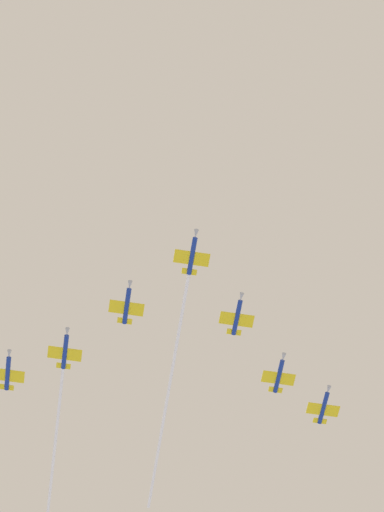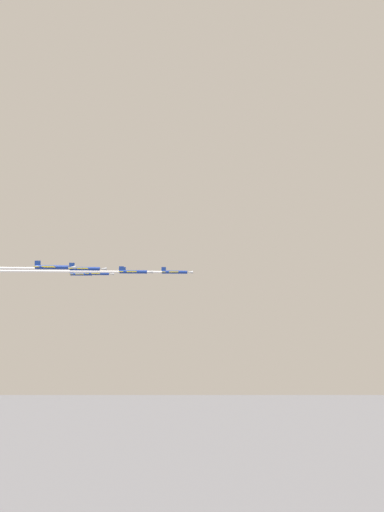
{
  "view_description": "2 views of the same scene",
  "coord_description": "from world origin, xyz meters",
  "px_view_note": "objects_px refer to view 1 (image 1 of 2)",
  "views": [
    {
      "loc": [
        87.2,
        27.05,
        3.7
      ],
      "look_at": [
        7.88,
        16.24,
        173.04
      ],
      "focal_mm": 58.23,
      "sensor_mm": 36.0,
      "label": 1
    },
    {
      "loc": [
        50.86,
        -172.26,
        160.19
      ],
      "look_at": [
        12.51,
        25.17,
        179.62
      ],
      "focal_mm": 37.95,
      "sensor_mm": 36.0,
      "label": 2
    }
  ],
  "objects_px": {
    "jet_lead": "(175,356)",
    "jet_port_outer": "(279,375)",
    "jet_port_inner": "(237,317)",
    "jet_center_rear": "(324,407)",
    "jet_starboard_outer": "(55,444)",
    "jet_starboard_inner": "(127,305)",
    "jet_port_trail": "(8,373)"
  },
  "relations": [
    {
      "from": "jet_lead",
      "to": "jet_port_outer",
      "type": "bearing_deg",
      "value": -175.19
    },
    {
      "from": "jet_port_inner",
      "to": "jet_port_outer",
      "type": "relative_size",
      "value": 1.0
    },
    {
      "from": "jet_port_inner",
      "to": "jet_center_rear",
      "type": "relative_size",
      "value": 1.0
    },
    {
      "from": "jet_port_outer",
      "to": "jet_center_rear",
      "type": "distance_m",
      "value": 15.2
    },
    {
      "from": "jet_port_inner",
      "to": "jet_starboard_outer",
      "type": "distance_m",
      "value": 57.74
    },
    {
      "from": "jet_lead",
      "to": "jet_port_outer",
      "type": "relative_size",
      "value": 6.78
    },
    {
      "from": "jet_center_rear",
      "to": "jet_starboard_inner",
      "type": "bearing_deg",
      "value": 23.33
    },
    {
      "from": "jet_lead",
      "to": "jet_center_rear",
      "type": "distance_m",
      "value": 40.33
    },
    {
      "from": "jet_starboard_inner",
      "to": "jet_center_rear",
      "type": "xyz_separation_m",
      "value": [
        -36.44,
        43.41,
        2.32
      ]
    },
    {
      "from": "jet_port_outer",
      "to": "jet_starboard_outer",
      "type": "xyz_separation_m",
      "value": [
        -11.79,
        -57.86,
        -1.78
      ]
    },
    {
      "from": "jet_port_outer",
      "to": "jet_port_trail",
      "type": "relative_size",
      "value": 1.0
    },
    {
      "from": "jet_starboard_inner",
      "to": "jet_lead",
      "type": "bearing_deg",
      "value": -136.34
    },
    {
      "from": "jet_center_rear",
      "to": "jet_port_trail",
      "type": "height_order",
      "value": "jet_center_rear"
    },
    {
      "from": "jet_starboard_outer",
      "to": "jet_port_trail",
      "type": "height_order",
      "value": "jet_starboard_outer"
    },
    {
      "from": "jet_lead",
      "to": "jet_port_inner",
      "type": "relative_size",
      "value": 6.78
    },
    {
      "from": "jet_lead",
      "to": "jet_starboard_inner",
      "type": "bearing_deg",
      "value": 43.66
    },
    {
      "from": "jet_starboard_outer",
      "to": "jet_port_trail",
      "type": "distance_m",
      "value": 23.92
    },
    {
      "from": "jet_port_trail",
      "to": "jet_center_rear",
      "type": "bearing_deg",
      "value": 180.0
    },
    {
      "from": "jet_lead",
      "to": "jet_starboard_outer",
      "type": "height_order",
      "value": "jet_lead"
    },
    {
      "from": "jet_lead",
      "to": "jet_starboard_outer",
      "type": "xyz_separation_m",
      "value": [
        -21.36,
        -33.56,
        -0.89
      ]
    },
    {
      "from": "jet_port_outer",
      "to": "jet_port_trail",
      "type": "height_order",
      "value": "jet_port_outer"
    },
    {
      "from": "jet_starboard_inner",
      "to": "jet_port_inner",
      "type": "bearing_deg",
      "value": 180.0
    },
    {
      "from": "jet_port_trail",
      "to": "jet_starboard_outer",
      "type": "bearing_deg",
      "value": -122.96
    },
    {
      "from": "jet_center_rear",
      "to": "jet_port_trail",
      "type": "distance_m",
      "value": 78.12
    },
    {
      "from": "jet_starboard_inner",
      "to": "jet_starboard_outer",
      "type": "bearing_deg",
      "value": -72.98
    },
    {
      "from": "jet_lead",
      "to": "jet_port_outer",
      "type": "height_order",
      "value": "jet_port_outer"
    },
    {
      "from": "jet_center_rear",
      "to": "jet_port_trail",
      "type": "xyz_separation_m",
      "value": [
        22.41,
        -74.78,
        -2.9
      ]
    },
    {
      "from": "jet_starboard_outer",
      "to": "jet_center_rear",
      "type": "xyz_separation_m",
      "value": [
        0.54,
        68.07,
        2.34
      ]
    },
    {
      "from": "jet_port_inner",
      "to": "jet_starboard_inner",
      "type": "bearing_deg",
      "value": -0.0
    },
    {
      "from": "jet_starboard_outer",
      "to": "jet_starboard_inner",
      "type": "bearing_deg",
      "value": 107.02
    },
    {
      "from": "jet_lead",
      "to": "jet_center_rear",
      "type": "xyz_separation_m",
      "value": [
        -20.81,
        34.51,
        1.45
      ]
    },
    {
      "from": "jet_starboard_outer",
      "to": "jet_port_trail",
      "type": "relative_size",
      "value": 6.94
    }
  ]
}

